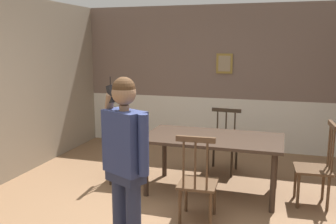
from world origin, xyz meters
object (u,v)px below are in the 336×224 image
Objects in this scene: chair_by_doorway at (124,149)px; person_figure at (126,155)px; chair_near_window at (197,181)px; chair_opposite_corner at (316,167)px; dining_table at (213,143)px; chair_at_table_head at (223,142)px.

person_figure is at bearing 21.05° from chair_by_doorway.
chair_near_window is 0.98× the size of chair_opposite_corner.
chair_at_table_head reaches higher than dining_table.
chair_near_window is at bearing 119.97° from chair_opposite_corner.
chair_by_doorway is 1.06× the size of chair_at_table_head.
chair_by_doorway is 0.61× the size of person_figure.
chair_at_table_head is (0.01, 0.88, -0.22)m from dining_table.
chair_by_doorway is at bearing 37.55° from chair_at_table_head.
chair_near_window is at bearing 93.27° from chair_at_table_head.
dining_table is 1.73× the size of chair_opposite_corner.
chair_at_table_head is at bearing 119.94° from chair_by_doorway.
person_figure reaches higher than chair_at_table_head.
dining_table is 1.31m from chair_opposite_corner.
dining_table is at bearing 85.71° from chair_opposite_corner.
chair_by_doorway is 1.97m from person_figure.
chair_near_window is at bearing 51.55° from chair_by_doorway.
chair_by_doorway is 2.59m from chair_opposite_corner.
dining_table is 0.91m from chair_near_window.
chair_opposite_corner reaches higher than dining_table.
chair_by_doorway is (-1.30, 0.01, -0.20)m from dining_table.
chair_opposite_corner is at bearing -0.47° from dining_table.
person_figure is at bearing -123.05° from chair_near_window.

